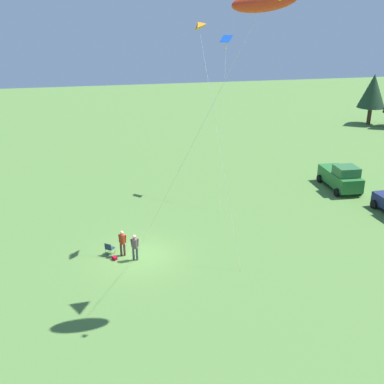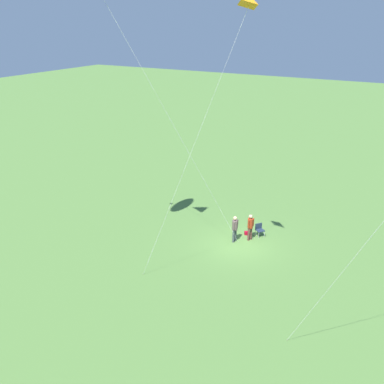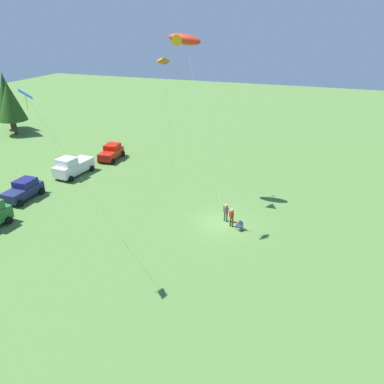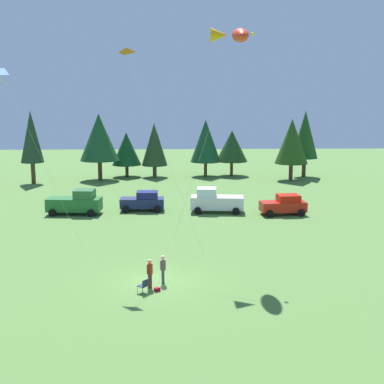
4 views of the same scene
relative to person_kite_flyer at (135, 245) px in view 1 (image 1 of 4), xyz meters
The scene contains 9 objects.
ground_plane 1.12m from the person_kite_flyer, 144.42° to the left, with size 160.00×160.00×0.00m, color #517A38.
person_kite_flyer is the anchor object (origin of this frame).
folding_chair 1.95m from the person_kite_flyer, 124.22° to the right, with size 0.67×0.67×0.82m.
person_spectator 1.03m from the person_kite_flyer, 136.21° to the right, with size 0.44×0.52×1.74m.
backpack_on_grass 1.61m from the person_kite_flyer, 103.63° to the right, with size 0.32×0.22×0.22m, color #A70A20.
truck_green_flatbed 21.00m from the person_kite_flyer, 113.90° to the left, with size 5.14×2.72×2.34m.
kite_large_fish 15.78m from the person_kite_flyer, 50.47° to the left, with size 6.36×7.41×15.59m.
kite_diamond_blue 18.34m from the person_kite_flyer, 141.17° to the left, with size 6.26×2.50×12.96m.
kite_delta_orange 13.74m from the person_kite_flyer, 116.52° to the left, with size 5.67×2.02×14.14m.
Camera 1 is at (25.38, -2.45, 14.22)m, focal length 42.00 mm.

